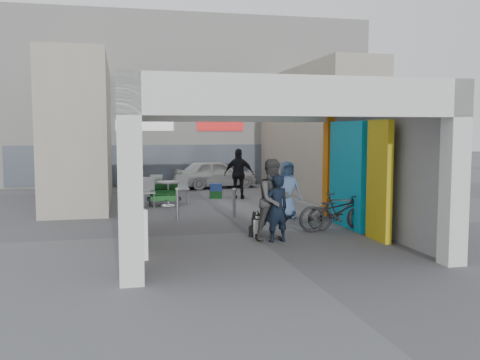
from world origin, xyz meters
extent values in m
plane|color=#56565B|center=(0.00, 0.00, 0.00)|extent=(90.00, 90.00, 0.00)
cube|color=silver|center=(-3.00, -4.00, 1.75)|extent=(0.40, 0.40, 3.50)
cube|color=silver|center=(-3.00, 2.00, 1.75)|extent=(0.40, 0.40, 3.50)
cube|color=silver|center=(3.00, -4.00, 1.75)|extent=(0.40, 0.40, 3.50)
cube|color=orange|center=(3.00, 2.00, 1.75)|extent=(0.40, 0.40, 3.50)
plane|color=silver|center=(-3.00, -1.00, 1.75)|extent=(0.00, 6.40, 6.40)
plane|color=#929297|center=(3.00, -1.00, 1.75)|extent=(0.00, 6.40, 6.40)
cube|color=#0DA9D4|center=(2.70, 0.20, 1.40)|extent=(0.15, 2.00, 2.80)
cube|color=gold|center=(2.70, -1.60, 1.40)|extent=(0.15, 1.00, 2.80)
plane|color=#B4B4AF|center=(0.00, -1.00, 3.50)|extent=(6.40, 6.40, 0.00)
cube|color=silver|center=(0.00, 2.05, 3.15)|extent=(6.40, 0.30, 0.70)
cube|color=silver|center=(0.00, -4.05, 3.15)|extent=(6.40, 0.30, 0.70)
cube|color=white|center=(0.00, 2.22, 3.10)|extent=(4.20, 0.05, 0.55)
cube|color=silver|center=(0.00, 14.00, 4.00)|extent=(18.00, 4.00, 8.00)
cube|color=#515966|center=(0.00, 11.95, 1.00)|extent=(16.20, 0.06, 1.80)
cube|color=white|center=(-2.00, 11.96, 2.80)|extent=(2.60, 0.06, 0.50)
cube|color=red|center=(1.50, 11.96, 2.80)|extent=(2.20, 0.06, 0.50)
cube|color=#ABA08E|center=(-4.50, 7.50, 2.50)|extent=(2.00, 9.00, 5.00)
cube|color=#ABA08E|center=(4.50, 7.50, 2.50)|extent=(2.00, 9.00, 5.00)
cylinder|color=#919499|center=(-1.57, 2.26, 0.45)|extent=(0.09, 0.09, 0.91)
cylinder|color=#919499|center=(0.13, 2.47, 0.41)|extent=(0.09, 0.09, 0.83)
cylinder|color=#919499|center=(1.62, 2.42, 0.47)|extent=(0.09, 0.09, 0.95)
cube|color=white|center=(-2.75, -2.13, 0.50)|extent=(0.21, 0.55, 1.00)
cube|color=red|center=(-2.71, -2.13, 0.55)|extent=(0.13, 0.38, 0.40)
cube|color=white|center=(-2.75, 1.33, 0.50)|extent=(0.08, 0.55, 1.00)
cube|color=red|center=(-2.71, 1.33, 0.55)|extent=(0.04, 0.39, 0.40)
cylinder|color=#AFAFB4|center=(-1.57, 5.25, 0.40)|extent=(0.07, 0.07, 0.81)
cylinder|color=#AFAFB4|center=(-1.57, 5.25, 0.01)|extent=(0.49, 0.49, 0.02)
cylinder|color=#AFAFB4|center=(-1.57, 5.25, 0.81)|extent=(0.78, 0.78, 0.06)
cube|color=#AFAFB4|center=(-2.24, 5.02, 0.25)|extent=(0.43, 0.43, 0.50)
cube|color=#AFAFB4|center=(-2.24, 5.23, 0.75)|extent=(0.43, 0.06, 0.50)
cube|color=#AFAFB4|center=(-1.01, 5.81, 0.25)|extent=(0.43, 0.43, 0.50)
cube|color=#AFAFB4|center=(-1.01, 6.01, 0.75)|extent=(0.43, 0.06, 0.50)
cube|color=#AFAFB4|center=(-1.90, 5.92, 0.25)|extent=(0.43, 0.43, 0.50)
cube|color=#AFAFB4|center=(-1.90, 6.12, 0.75)|extent=(0.43, 0.06, 0.50)
cube|color=black|center=(-1.70, 5.35, 0.14)|extent=(1.13, 0.56, 0.28)
cube|color=#17501C|center=(-1.70, 5.21, 0.28)|extent=(0.94, 0.33, 0.17)
cube|color=#17501C|center=(-1.70, 5.35, 0.47)|extent=(0.94, 0.33, 0.17)
cube|color=#17501C|center=(-1.70, 5.49, 0.66)|extent=(0.94, 0.33, 0.17)
cube|color=#17501C|center=(0.38, 6.90, 0.14)|extent=(0.49, 0.40, 0.28)
cube|color=#26428D|center=(0.38, 6.90, 0.42)|extent=(0.49, 0.40, 0.28)
cube|color=black|center=(0.01, -0.47, 0.12)|extent=(0.24, 0.32, 0.24)
cube|color=black|center=(0.01, -0.59, 0.30)|extent=(0.19, 0.16, 0.36)
cube|color=white|center=(0.01, -0.68, 0.26)|extent=(0.15, 0.03, 0.34)
cylinder|color=white|center=(-0.04, -0.66, 0.14)|extent=(0.04, 0.04, 0.28)
cylinder|color=white|center=(0.07, -0.66, 0.14)|extent=(0.04, 0.04, 0.28)
sphere|color=black|center=(0.01, -0.61, 0.52)|extent=(0.19, 0.19, 0.19)
cube|color=white|center=(0.01, -0.71, 0.50)|extent=(0.08, 0.12, 0.06)
cone|color=black|center=(-0.04, -0.57, 0.61)|extent=(0.07, 0.07, 0.08)
cone|color=black|center=(0.06, -0.57, 0.61)|extent=(0.07, 0.07, 0.08)
imported|color=black|center=(0.34, -1.24, 0.78)|extent=(0.63, 0.48, 1.55)
imported|color=#434446|center=(0.33, -1.06, 0.95)|extent=(1.11, 0.99, 1.90)
imported|color=#5572A5|center=(1.60, 1.95, 0.84)|extent=(0.83, 0.54, 1.68)
imported|color=black|center=(1.19, 6.53, 0.94)|extent=(1.19, 0.77, 1.88)
imported|color=black|center=(2.18, -0.36, 0.52)|extent=(2.00, 0.79, 1.03)
imported|color=black|center=(2.30, -0.30, 0.49)|extent=(1.69, 0.81, 0.98)
imported|color=white|center=(1.02, 10.59, 0.63)|extent=(3.89, 2.11, 1.26)
camera|label=1|loc=(-3.16, -12.89, 2.55)|focal=40.00mm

